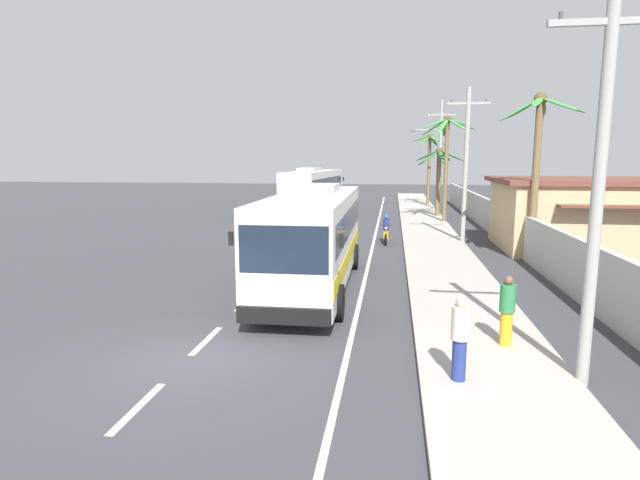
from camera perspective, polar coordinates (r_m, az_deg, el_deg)
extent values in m
plane|color=#3A3A3F|center=(12.41, -14.54, -12.71)|extent=(160.00, 160.00, 0.00)
cube|color=#A8A399|center=(21.20, 13.94, -3.36)|extent=(3.20, 90.00, 0.14)
cube|color=white|center=(10.48, -19.64, -17.15)|extent=(0.16, 2.00, 0.01)
cube|color=white|center=(13.44, -12.56, -10.87)|extent=(0.16, 2.00, 0.01)
cube|color=white|center=(16.63, -8.27, -6.84)|extent=(0.16, 2.00, 0.01)
cube|color=white|center=(19.94, -5.42, -4.10)|extent=(0.16, 2.00, 0.01)
cube|color=white|center=(23.31, -3.40, -2.14)|extent=(0.16, 2.00, 0.01)
cube|color=white|center=(26.72, -1.90, -0.68)|extent=(0.16, 2.00, 0.01)
cube|color=white|center=(30.16, -0.74, 0.45)|extent=(0.16, 2.00, 0.01)
cube|color=white|center=(33.62, 0.18, 1.35)|extent=(0.16, 2.00, 0.01)
cube|color=white|center=(37.10, 0.93, 2.08)|extent=(0.16, 2.00, 0.01)
cube|color=white|center=(40.58, 1.56, 2.69)|extent=(0.16, 2.00, 0.01)
cube|color=white|center=(44.07, 2.08, 3.20)|extent=(0.16, 2.00, 0.01)
cube|color=white|center=(47.57, 2.53, 3.63)|extent=(0.16, 2.00, 0.01)
cube|color=white|center=(51.07, 2.91, 4.00)|extent=(0.16, 2.00, 0.01)
cube|color=white|center=(54.58, 3.25, 4.33)|extent=(0.16, 2.00, 0.01)
cube|color=white|center=(58.09, 3.55, 4.62)|extent=(0.16, 2.00, 0.01)
cube|color=white|center=(26.02, 5.82, -0.99)|extent=(0.14, 70.00, 0.01)
cube|color=#B2B2AD|center=(25.57, 21.62, 0.48)|extent=(0.24, 60.00, 1.98)
cube|color=silver|center=(17.99, -0.69, 0.48)|extent=(2.58, 10.58, 2.92)
cube|color=#192333|center=(18.12, -0.61, 2.17)|extent=(2.60, 9.74, 0.93)
cube|color=#192333|center=(12.83, -4.07, -1.07)|extent=(2.29, 0.12, 1.23)
cube|color=yellow|center=(18.10, -0.69, -1.57)|extent=(2.62, 10.37, 0.53)
cube|color=black|center=(13.15, -4.07, -8.44)|extent=(2.44, 0.18, 0.44)
cube|color=#B7B7B7|center=(19.13, -0.13, 5.81)|extent=(1.39, 2.34, 0.28)
cube|color=black|center=(12.79, 2.38, -0.10)|extent=(0.12, 0.08, 0.36)
cube|color=black|center=(13.35, -9.91, 0.17)|extent=(0.12, 0.08, 0.36)
cylinder|color=black|center=(14.54, 2.00, -6.98)|extent=(0.33, 1.04, 1.04)
cylinder|color=black|center=(14.97, -7.41, -6.58)|extent=(0.33, 1.04, 1.04)
cylinder|color=black|center=(21.20, 3.82, -1.86)|extent=(0.33, 1.04, 1.04)
cylinder|color=black|center=(21.50, -2.69, -1.70)|extent=(0.33, 1.04, 1.04)
cube|color=white|center=(41.71, -0.71, 5.56)|extent=(3.46, 12.12, 3.14)
cube|color=#192333|center=(41.48, -0.78, 6.30)|extent=(3.41, 11.17, 1.00)
cube|color=#192333|center=(47.47, 0.95, 6.56)|extent=(2.31, 0.28, 1.32)
cube|color=#1E843D|center=(41.76, -0.71, 4.59)|extent=(3.47, 11.89, 0.56)
cube|color=black|center=(47.68, 0.97, 4.36)|extent=(2.46, 0.36, 0.44)
cube|color=#B7B7B7|center=(40.18, -1.22, 7.86)|extent=(1.59, 2.73, 0.28)
cube|color=black|center=(47.57, -0.80, 6.85)|extent=(0.13, 0.09, 0.36)
cube|color=black|center=(46.99, 2.63, 6.81)|extent=(0.13, 0.09, 0.36)
cylinder|color=black|center=(46.16, -1.00, 4.11)|extent=(0.40, 1.06, 1.04)
cylinder|color=black|center=(45.65, 2.01, 4.05)|extent=(0.40, 1.06, 1.04)
cylinder|color=black|center=(38.68, -3.71, 3.12)|extent=(0.40, 1.06, 1.04)
cylinder|color=black|center=(38.07, -0.16, 3.04)|extent=(0.40, 1.06, 1.04)
cylinder|color=black|center=(27.11, 7.35, 0.02)|extent=(0.11, 0.60, 0.60)
cylinder|color=black|center=(28.45, 7.34, 0.45)|extent=(0.13, 0.60, 0.60)
cube|color=gold|center=(27.70, 7.35, 0.68)|extent=(0.26, 1.10, 0.36)
cube|color=black|center=(27.97, 7.36, 1.17)|extent=(0.25, 0.60, 0.12)
cylinder|color=gray|center=(27.18, 7.36, 0.69)|extent=(0.07, 0.32, 0.67)
cylinder|color=black|center=(27.22, 7.38, 1.64)|extent=(0.56, 0.05, 0.04)
sphere|color=#EAEACC|center=(27.12, 7.37, 1.31)|extent=(0.14, 0.14, 0.14)
cylinder|color=navy|center=(27.88, 7.37, 1.73)|extent=(0.32, 0.32, 0.56)
sphere|color=blue|center=(27.83, 7.39, 2.58)|extent=(0.26, 0.26, 0.26)
cylinder|color=gold|center=(13.10, 20.01, -9.22)|extent=(0.28, 0.28, 0.83)
cylinder|color=#2D7A47|center=(12.90, 20.19, -6.09)|extent=(0.36, 0.36, 0.65)
sphere|color=brown|center=(12.80, 20.30, -4.26)|extent=(0.21, 0.21, 0.21)
cylinder|color=navy|center=(10.87, 15.23, -12.74)|extent=(0.28, 0.28, 0.85)
cylinder|color=beige|center=(10.61, 15.40, -8.91)|extent=(0.36, 0.36, 0.67)
sphere|color=beige|center=(10.49, 15.50, -6.63)|extent=(0.22, 0.22, 0.22)
cylinder|color=#9E9E99|center=(11.14, 28.64, 5.76)|extent=(0.24, 0.24, 8.23)
cube|color=#9E9E99|center=(11.40, 29.82, 20.38)|extent=(2.25, 0.12, 0.12)
cylinder|color=#4C4742|center=(11.15, 25.25, 21.61)|extent=(0.08, 0.08, 0.16)
cylinder|color=#9E9E99|center=(28.24, 15.93, 7.84)|extent=(0.24, 0.24, 8.18)
cube|color=#9E9E99|center=(28.38, 16.23, 14.42)|extent=(2.16, 0.12, 0.12)
cylinder|color=#4C4742|center=(28.28, 14.45, 14.75)|extent=(0.08, 0.08, 0.16)
cylinder|color=#4C4742|center=(28.52, 18.01, 14.55)|extent=(0.08, 0.08, 0.16)
cylinder|color=#9E9E99|center=(45.71, 13.24, 9.09)|extent=(0.24, 0.24, 9.42)
cube|color=#9E9E99|center=(45.85, 13.40, 13.42)|extent=(2.33, 0.12, 0.12)
cylinder|color=#4C4742|center=(45.79, 12.21, 13.62)|extent=(0.08, 0.08, 0.16)
cylinder|color=#4C4742|center=(45.95, 14.59, 13.52)|extent=(0.08, 0.08, 0.16)
cylinder|color=#9E9E99|center=(45.68, 11.86, 11.92)|extent=(2.32, 0.09, 0.09)
cube|color=#4C4C51|center=(45.62, 10.37, 11.89)|extent=(0.44, 0.24, 0.14)
cylinder|color=brown|center=(36.94, 13.83, 7.33)|extent=(0.28, 0.28, 7.13)
ellipsoid|color=#3D893D|center=(37.17, 15.57, 12.32)|extent=(2.05, 0.50, 0.89)
ellipsoid|color=#3D893D|center=(37.86, 14.90, 12.43)|extent=(1.58, 1.85, 0.71)
ellipsoid|color=#3D893D|center=(37.89, 13.84, 12.07)|extent=(0.42, 1.89, 1.21)
ellipsoid|color=#3D893D|center=(37.28, 12.65, 12.18)|extent=(1.88, 1.08, 1.20)
ellipsoid|color=#3D893D|center=(36.36, 12.78, 12.58)|extent=(1.91, 1.45, 0.80)
ellipsoid|color=#3D893D|center=(36.11, 13.55, 12.29)|extent=(1.11, 1.89, 1.16)
ellipsoid|color=#3D893D|center=(36.26, 15.05, 12.36)|extent=(1.43, 1.85, 0.98)
sphere|color=brown|center=(37.02, 14.05, 12.92)|extent=(0.56, 0.56, 0.56)
cylinder|color=brown|center=(40.55, 13.04, 6.01)|extent=(0.35, 0.35, 5.03)
ellipsoid|color=#28702D|center=(40.77, 14.51, 9.07)|extent=(2.05, 0.71, 0.95)
ellipsoid|color=#28702D|center=(41.40, 13.72, 9.12)|extent=(1.30, 1.95, 0.92)
ellipsoid|color=#28702D|center=(40.92, 11.88, 9.18)|extent=(1.94, 1.32, 0.92)
ellipsoid|color=#28702D|center=(40.01, 12.04, 8.96)|extent=(1.83, 1.21, 1.22)
ellipsoid|color=#28702D|center=(39.61, 13.47, 8.93)|extent=(0.66, 1.94, 1.19)
sphere|color=brown|center=(40.50, 13.17, 9.64)|extent=(0.56, 0.56, 0.56)
cylinder|color=brown|center=(50.16, 12.03, 7.46)|extent=(0.32, 0.32, 6.53)
ellipsoid|color=#337F33|center=(50.07, 13.00, 10.75)|extent=(1.60, 0.66, 1.01)
ellipsoid|color=#337F33|center=(50.82, 12.55, 10.74)|extent=(1.14, 1.51, 1.01)
ellipsoid|color=#337F33|center=(50.91, 11.75, 10.90)|extent=(0.94, 1.68, 0.77)
ellipsoid|color=#337F33|center=(50.16, 11.18, 11.02)|extent=(1.72, 0.44, 0.66)
ellipsoid|color=#337F33|center=(49.57, 11.61, 10.82)|extent=(1.29, 1.42, 1.01)
ellipsoid|color=#337F33|center=(49.40, 12.53, 11.02)|extent=(0.89, 1.73, 0.64)
sphere|color=brown|center=(50.18, 12.16, 11.24)|extent=(0.56, 0.56, 0.56)
cylinder|color=brown|center=(24.35, 22.86, 5.94)|extent=(0.32, 0.32, 7.00)
ellipsoid|color=#3D893D|center=(24.53, 25.49, 13.41)|extent=(1.88, 0.66, 0.80)
ellipsoid|color=#3D893D|center=(25.33, 23.48, 13.41)|extent=(0.93, 1.87, 0.77)
ellipsoid|color=#3D893D|center=(24.98, 21.69, 13.48)|extent=(1.38, 1.67, 0.86)
ellipsoid|color=#3D893D|center=(24.15, 21.42, 13.41)|extent=(1.75, 0.51, 1.07)
ellipsoid|color=#3D893D|center=(23.52, 23.08, 14.00)|extent=(1.04, 1.89, 0.63)
ellipsoid|color=#3D893D|center=(23.84, 25.02, 13.62)|extent=(1.32, 1.74, 0.78)
sphere|color=brown|center=(24.46, 23.39, 14.26)|extent=(0.56, 0.56, 0.56)
cube|color=tan|center=(29.25, 30.41, 2.20)|extent=(11.31, 6.18, 3.32)
cube|color=brown|center=(29.13, 30.69, 5.68)|extent=(11.99, 6.55, 0.24)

